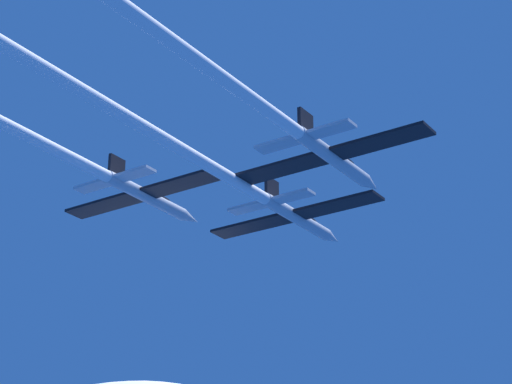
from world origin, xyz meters
TOP-DOWN VIEW (x-y plane):
  - jet_lead at (0.62, -16.20)m, footprint 15.23×52.42m
  - jet_right_wing at (8.38, -28.38)m, footprint 15.23×62.07m

SIDE VIEW (x-z plane):
  - jet_lead at x=0.62m, z-range -1.91..0.61m
  - jet_right_wing at x=8.38m, z-range -1.66..0.86m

